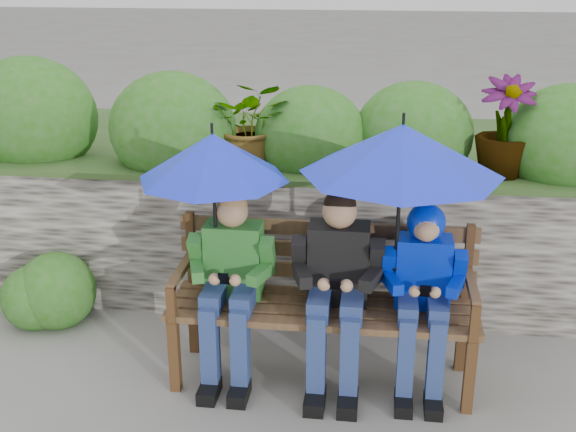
# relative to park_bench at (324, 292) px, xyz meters

# --- Properties ---
(ground) EXTENTS (60.00, 60.00, 0.00)m
(ground) POSITION_rel_park_bench_xyz_m (-0.23, 0.06, -0.54)
(ground) COLOR gray
(ground) RESTS_ON ground
(garden_backdrop) EXTENTS (8.00, 2.88, 1.90)m
(garden_backdrop) POSITION_rel_park_bench_xyz_m (-0.36, 1.65, 0.10)
(garden_backdrop) COLOR #36322E
(garden_backdrop) RESTS_ON ground
(park_bench) EXTENTS (1.80, 0.53, 0.95)m
(park_bench) POSITION_rel_park_bench_xyz_m (0.00, 0.00, 0.00)
(park_bench) COLOR #492D16
(park_bench) RESTS_ON ground
(boy_left) EXTENTS (0.50, 0.58, 1.15)m
(boy_left) POSITION_rel_park_bench_xyz_m (-0.54, -0.09, 0.11)
(boy_left) COLOR #1B6618
(boy_left) RESTS_ON ground
(boy_middle) EXTENTS (0.53, 0.61, 1.18)m
(boy_middle) POSITION_rel_park_bench_xyz_m (0.08, -0.09, 0.12)
(boy_middle) COLOR black
(boy_middle) RESTS_ON ground
(boy_right) EXTENTS (0.47, 0.57, 1.11)m
(boy_right) POSITION_rel_park_bench_xyz_m (0.57, -0.07, 0.13)
(boy_right) COLOR #000AB7
(boy_right) RESTS_ON ground
(umbrella_left) EXTENTS (0.86, 0.86, 0.84)m
(umbrella_left) POSITION_rel_park_bench_xyz_m (-0.63, -0.05, 0.82)
(umbrella_left) COLOR #1529E7
(umbrella_left) RESTS_ON ground
(umbrella_right) EXTENTS (1.11, 1.11, 0.91)m
(umbrella_right) POSITION_rel_park_bench_xyz_m (0.41, -0.06, 0.90)
(umbrella_right) COLOR #1529E7
(umbrella_right) RESTS_ON ground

